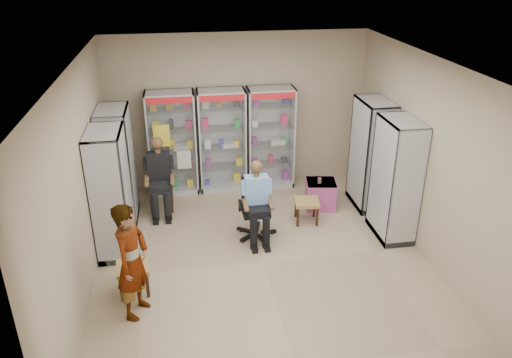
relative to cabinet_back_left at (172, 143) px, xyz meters
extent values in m
plane|color=tan|center=(1.30, -2.73, -1.00)|extent=(6.00, 6.00, 0.00)
cube|color=tan|center=(1.30, 0.27, 0.50)|extent=(5.00, 0.02, 3.00)
cube|color=tan|center=(1.30, -5.73, 0.50)|extent=(5.00, 0.02, 3.00)
cube|color=tan|center=(-1.20, -2.73, 0.50)|extent=(0.02, 6.00, 3.00)
cube|color=tan|center=(3.80, -2.73, 0.50)|extent=(0.02, 6.00, 3.00)
cube|color=beige|center=(1.30, -2.73, 2.00)|extent=(5.00, 6.00, 0.02)
cube|color=silver|center=(0.00, 0.00, 0.00)|extent=(0.90, 0.50, 2.00)
cube|color=#9FA0A6|center=(0.95, 0.00, 0.00)|extent=(0.90, 0.50, 2.00)
cube|color=#B6B9BE|center=(1.90, 0.00, 0.00)|extent=(0.90, 0.50, 2.00)
cube|color=#AAADB1|center=(3.53, -1.13, 0.00)|extent=(0.90, 0.50, 2.00)
cube|color=#B3B4BA|center=(3.53, -2.23, 0.00)|extent=(0.90, 0.50, 2.00)
cube|color=silver|center=(-0.93, -0.93, 0.00)|extent=(0.90, 0.50, 2.00)
cube|color=silver|center=(-0.93, -2.03, 0.00)|extent=(0.90, 0.50, 2.00)
cube|color=black|center=(-0.25, -0.73, -0.53)|extent=(0.42, 0.42, 0.94)
cube|color=black|center=(1.30, -1.93, -0.49)|extent=(0.56, 0.56, 1.01)
cube|color=#AF4694|center=(2.65, -1.10, -0.75)|extent=(0.60, 0.59, 0.51)
cylinder|color=#522307|center=(2.60, -1.14, -0.45)|extent=(0.07, 0.07, 0.10)
cube|color=#91623D|center=(2.25, -1.61, -0.79)|extent=(0.46, 0.46, 0.41)
cube|color=#AE7B49|center=(-0.60, -3.16, -0.78)|extent=(0.47, 0.47, 0.43)
imported|color=#9B9B9E|center=(-0.54, -3.61, -0.20)|extent=(0.58, 0.69, 1.59)
camera|label=1|loc=(0.18, -9.05, 3.36)|focal=35.00mm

